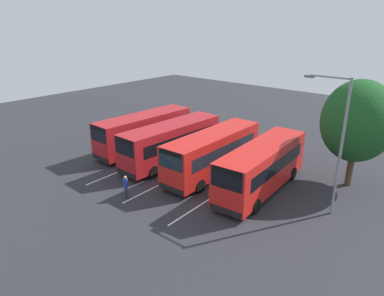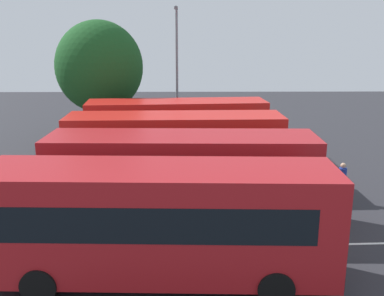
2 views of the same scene
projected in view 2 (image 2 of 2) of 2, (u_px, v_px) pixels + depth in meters
name	position (u px, v px, depth m)	size (l,w,h in m)	color
ground_plane	(175.00, 201.00, 18.18)	(71.47, 71.47, 0.00)	#2B2B30
bus_far_left	(161.00, 221.00, 11.94)	(9.53, 2.77, 3.28)	#AD191E
bus_center_left	(183.00, 176.00, 15.68)	(9.51, 2.71, 3.28)	#AD191E
bus_center_right	(176.00, 148.00, 19.55)	(9.51, 2.69, 3.28)	red
bus_far_right	(178.00, 128.00, 23.61)	(9.60, 3.04, 3.28)	red
pedestrian	(342.00, 179.00, 17.98)	(0.42, 0.42, 1.65)	#232833
street_lamp	(177.00, 66.00, 27.37)	(0.21, 2.68, 8.29)	gray
depot_tree	(99.00, 67.00, 27.01)	(5.35, 4.81, 7.56)	#4C3823
lane_stripe_outer_left	(172.00, 248.00, 14.23)	(14.83, 0.12, 0.01)	silver
lane_stripe_inner_left	(175.00, 201.00, 18.18)	(14.83, 0.12, 0.01)	silver
lane_stripe_inner_right	(177.00, 171.00, 22.14)	(14.83, 0.12, 0.01)	silver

